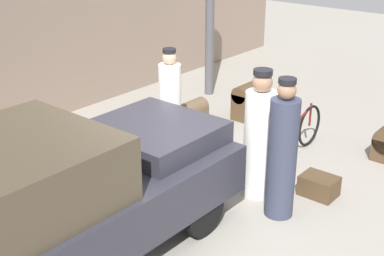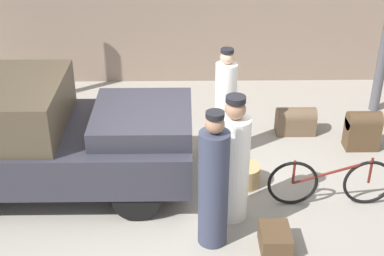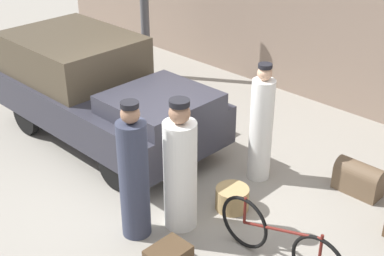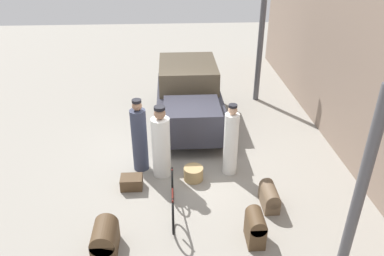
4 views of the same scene
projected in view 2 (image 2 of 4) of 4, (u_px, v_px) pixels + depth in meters
The scene contains 10 objects.
ground_plane at pixel (178, 192), 7.77m from camera, with size 30.00×30.00×0.00m, color gray.
truck at pixel (39, 132), 7.53m from camera, with size 3.91×1.86×1.64m.
bicycle at pixel (331, 182), 7.35m from camera, with size 1.75×0.04×0.74m.
wicker_basket at pixel (244, 175), 7.87m from camera, with size 0.46×0.46×0.31m.
conductor_in_dark_uniform at pixel (213, 185), 6.44m from camera, with size 0.37×0.37×1.84m.
porter_lifting_near_truck at pixel (233, 165), 6.91m from camera, with size 0.42×0.42×1.79m.
porter_standing_middle at pixel (225, 107), 8.32m from camera, with size 0.33×0.33×1.80m.
trunk_umber_medium at pixel (275, 240), 6.64m from camera, with size 0.37×0.49×0.29m.
trunk_large_brown at pixel (296, 121), 9.20m from camera, with size 0.67×0.32×0.48m.
trunk_barrel_dark at pixel (363, 129), 8.71m from camera, with size 0.53×0.32×0.66m.
Camera 2 is at (0.10, -6.36, 4.56)m, focal length 50.00 mm.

